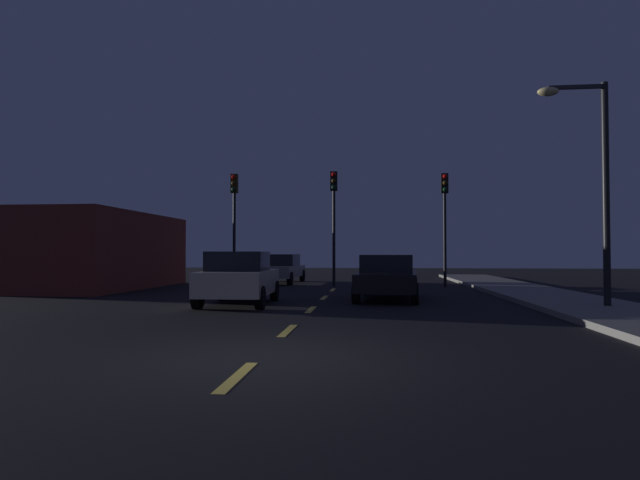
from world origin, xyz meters
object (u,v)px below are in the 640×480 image
at_px(traffic_signal_center, 334,206).
at_px(traffic_signal_right, 445,208).
at_px(car_stopped_ahead, 388,277).
at_px(car_adjacent_lane, 239,278).
at_px(street_lamp_right, 593,170).
at_px(traffic_signal_left, 234,208).
at_px(car_oncoming_far, 281,268).

relative_size(traffic_signal_center, traffic_signal_right, 1.03).
distance_m(traffic_signal_center, car_stopped_ahead, 7.51).
xyz_separation_m(traffic_signal_right, car_adjacent_lane, (-7.21, -8.80, -2.81)).
height_order(car_adjacent_lane, street_lamp_right, street_lamp_right).
xyz_separation_m(traffic_signal_left, street_lamp_right, (12.35, -9.51, 0.04)).
distance_m(traffic_signal_center, street_lamp_right, 12.18).
distance_m(car_stopped_ahead, car_adjacent_lane, 4.99).
xyz_separation_m(traffic_signal_right, car_stopped_ahead, (-2.78, -6.52, -2.85)).
distance_m(traffic_signal_left, traffic_signal_right, 9.79).
relative_size(traffic_signal_right, car_oncoming_far, 1.12).
relative_size(traffic_signal_center, car_adjacent_lane, 1.37).
distance_m(traffic_signal_right, street_lamp_right, 9.84).
bearing_deg(traffic_signal_center, car_adjacent_lane, -103.76).
bearing_deg(car_oncoming_far, traffic_signal_center, -40.31).
bearing_deg(street_lamp_right, traffic_signal_right, 105.08).
height_order(traffic_signal_left, street_lamp_right, street_lamp_right).
relative_size(traffic_signal_left, car_stopped_ahead, 1.15).
xyz_separation_m(traffic_signal_center, traffic_signal_right, (5.05, -0.00, -0.11)).
xyz_separation_m(traffic_signal_left, car_stopped_ahead, (7.01, -6.52, -2.93)).
height_order(traffic_signal_right, car_adjacent_lane, traffic_signal_right).
bearing_deg(street_lamp_right, traffic_signal_left, 142.41).
distance_m(traffic_signal_center, traffic_signal_right, 5.05).
distance_m(traffic_signal_center, car_adjacent_lane, 9.52).
bearing_deg(traffic_signal_center, street_lamp_right, -51.31).
xyz_separation_m(traffic_signal_left, traffic_signal_right, (9.79, -0.00, -0.08)).
bearing_deg(car_adjacent_lane, traffic_signal_right, 50.69).
bearing_deg(car_stopped_ahead, traffic_signal_center, 109.24).
height_order(traffic_signal_left, car_adjacent_lane, traffic_signal_left).
height_order(traffic_signal_right, car_oncoming_far, traffic_signal_right).
bearing_deg(traffic_signal_right, traffic_signal_center, 180.00).
relative_size(traffic_signal_left, traffic_signal_right, 1.02).
xyz_separation_m(traffic_signal_center, street_lamp_right, (7.61, -9.51, 0.01)).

